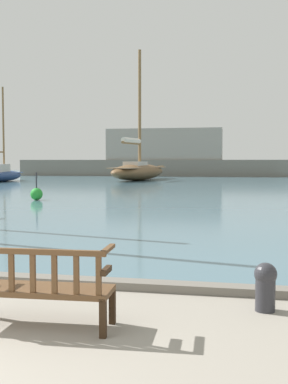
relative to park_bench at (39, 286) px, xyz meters
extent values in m
cube|color=slate|center=(-0.83, 41.94, -0.43)|extent=(100.00, 80.00, 0.08)
cube|color=slate|center=(-0.83, 1.79, -0.41)|extent=(40.00, 0.30, 0.12)
cube|color=#322113|center=(0.75, 0.30, -0.26)|extent=(0.07, 0.07, 0.42)
cube|color=#322113|center=(0.77, -0.15, -0.26)|extent=(0.07, 0.07, 0.42)
cube|color=brown|center=(0.00, 0.04, -0.05)|extent=(1.62, 0.59, 0.06)
cube|color=brown|center=(0.01, -0.18, 0.42)|extent=(1.60, 0.12, 0.06)
cube|color=brown|center=(-0.23, -0.19, 0.19)|extent=(0.06, 0.04, 0.41)
cube|color=brown|center=(0.01, -0.18, 0.19)|extent=(0.06, 0.04, 0.41)
cube|color=brown|center=(0.25, -0.17, 0.19)|extent=(0.06, 0.04, 0.41)
cube|color=brown|center=(0.49, -0.16, 0.19)|extent=(0.06, 0.04, 0.41)
cube|color=brown|center=(0.73, -0.15, 0.19)|extent=(0.06, 0.04, 0.41)
cube|color=#322113|center=(0.77, -0.02, 0.22)|extent=(0.07, 0.30, 0.06)
cube|color=brown|center=(0.77, 0.07, 0.43)|extent=(0.08, 0.47, 0.04)
ellipsoid|color=navy|center=(-17.84, 33.23, 0.07)|extent=(1.89, 6.48, 0.92)
cube|color=#516B9E|center=(-17.84, 33.23, 0.33)|extent=(1.46, 5.70, 0.08)
cube|color=beige|center=(-17.82, 32.75, 0.73)|extent=(0.97, 1.92, 0.73)
cylinder|color=brown|center=(-17.85, 33.39, 4.02)|extent=(0.16, 0.16, 7.31)
ellipsoid|color=brown|center=(-6.95, 37.97, 0.35)|extent=(4.63, 10.44, 1.48)
cube|color=#997A5B|center=(-6.95, 37.97, 0.76)|extent=(3.73, 9.12, 0.08)
cube|color=beige|center=(-7.10, 37.23, 1.05)|extent=(1.90, 2.44, 0.51)
cylinder|color=brown|center=(-6.90, 38.22, 6.09)|extent=(0.27, 0.27, 10.58)
cylinder|color=brown|center=(-7.27, 36.37, 2.93)|extent=(0.94, 3.73, 0.22)
cylinder|color=silver|center=(-7.27, 36.37, 3.15)|extent=(1.08, 3.41, 0.44)
cylinder|color=brown|center=(-5.85, 43.60, 0.78)|extent=(0.48, 1.38, 0.22)
cylinder|color=#2D2D33|center=(2.48, 1.11, -0.24)|extent=(0.24, 0.24, 0.46)
sphere|color=#2D2D33|center=(2.48, 1.11, -0.01)|extent=(0.28, 0.28, 0.28)
sphere|color=green|center=(-6.82, 15.26, -0.12)|extent=(0.55, 0.55, 0.55)
cylinder|color=#2D2D33|center=(-6.82, 15.26, 0.51)|extent=(0.06, 0.06, 0.70)
cube|color=slate|center=(-0.83, 49.83, 0.51)|extent=(45.86, 2.40, 1.95)
cube|color=gray|center=(-6.52, 49.83, 3.27)|extent=(13.25, 2.00, 3.57)
camera|label=1|loc=(2.16, -4.90, 1.38)|focal=45.00mm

